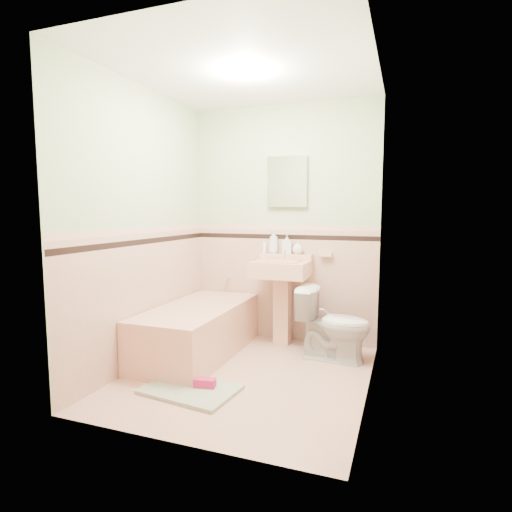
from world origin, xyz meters
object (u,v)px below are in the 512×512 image
(soap_bottle_right, at_px, (298,247))
(shoe, at_px, (205,383))
(bucket, at_px, (320,333))
(sink, at_px, (281,304))
(soap_bottle_left, at_px, (274,242))
(toilet, at_px, (334,324))
(bathtub, at_px, (198,332))
(soap_bottle_mid, at_px, (287,244))
(medicine_cabinet, at_px, (287,182))

(soap_bottle_right, height_order, shoe, soap_bottle_right)
(bucket, distance_m, shoe, 1.51)
(sink, relative_size, shoe, 5.36)
(soap_bottle_left, height_order, toilet, soap_bottle_left)
(sink, height_order, shoe, sink)
(bathtub, bearing_deg, soap_bottle_right, 41.29)
(shoe, bearing_deg, toilet, 40.17)
(shoe, bearing_deg, bathtub, 110.54)
(soap_bottle_left, relative_size, soap_bottle_mid, 1.18)
(bucket, bearing_deg, shoe, -114.63)
(soap_bottle_mid, height_order, toilet, soap_bottle_mid)
(shoe, bearing_deg, medicine_cabinet, 69.47)
(medicine_cabinet, distance_m, soap_bottle_mid, 0.65)
(soap_bottle_left, height_order, bucket, soap_bottle_left)
(sink, bearing_deg, bucket, 19.11)
(sink, bearing_deg, toilet, -20.17)
(medicine_cabinet, xyz_separation_m, bucket, (0.38, -0.08, -1.57))
(medicine_cabinet, bearing_deg, soap_bottle_right, -13.15)
(soap_bottle_right, bearing_deg, shoe, -104.75)
(soap_bottle_mid, bearing_deg, bucket, -7.13)
(sink, distance_m, medicine_cabinet, 1.27)
(medicine_cabinet, xyz_separation_m, soap_bottle_left, (-0.14, -0.03, -0.63))
(bathtub, distance_m, soap_bottle_mid, 1.29)
(soap_bottle_right, bearing_deg, bucket, -10.35)
(medicine_cabinet, height_order, soap_bottle_right, medicine_cabinet)
(toilet, bearing_deg, soap_bottle_left, 65.39)
(medicine_cabinet, height_order, toilet, medicine_cabinet)
(bathtub, bearing_deg, medicine_cabinet, 47.42)
(bathtub, relative_size, bucket, 5.82)
(sink, bearing_deg, medicine_cabinet, 90.00)
(medicine_cabinet, distance_m, soap_bottle_right, 0.69)
(bathtub, xyz_separation_m, medicine_cabinet, (0.68, 0.74, 1.47))
(sink, distance_m, soap_bottle_left, 0.67)
(medicine_cabinet, xyz_separation_m, toilet, (0.58, -0.42, -1.36))
(bucket, bearing_deg, soap_bottle_mid, 172.87)
(bathtub, distance_m, bucket, 1.26)
(bucket, bearing_deg, toilet, -60.28)
(soap_bottle_left, bearing_deg, bathtub, -127.41)
(soap_bottle_left, xyz_separation_m, shoe, (-0.11, -1.42, -1.01))
(soap_bottle_right, bearing_deg, soap_bottle_mid, 180.00)
(bathtub, relative_size, shoe, 9.07)
(shoe, bearing_deg, soap_bottle_mid, 68.86)
(bathtub, xyz_separation_m, toilet, (1.26, 0.32, 0.12))
(medicine_cabinet, bearing_deg, bucket, -11.29)
(sink, bearing_deg, soap_bottle_left, 127.25)
(soap_bottle_mid, height_order, bucket, soap_bottle_mid)
(bathtub, distance_m, medicine_cabinet, 1.78)
(bucket, bearing_deg, medicine_cabinet, 168.71)
(bathtub, relative_size, soap_bottle_left, 6.09)
(medicine_cabinet, bearing_deg, toilet, -36.04)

